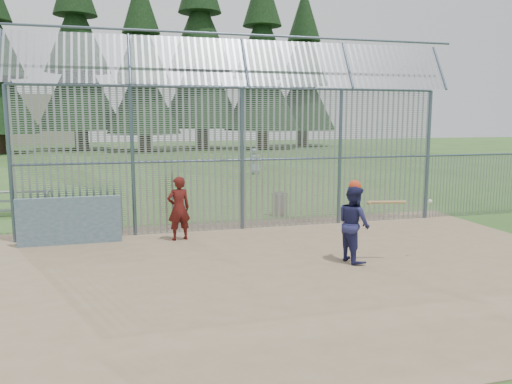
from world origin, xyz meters
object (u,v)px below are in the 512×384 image
object	(u,v)px
dugout_wall	(70,221)
bleacher	(2,202)
batter	(354,224)
onlooker	(179,208)
trash_can	(280,204)

from	to	relation	value
dugout_wall	bleacher	xyz separation A→B (m)	(-2.56, 4.81, -0.21)
dugout_wall	batter	world-z (taller)	batter
bleacher	batter	bearing A→B (deg)	-42.63
onlooker	trash_can	world-z (taller)	onlooker
batter	trash_can	distance (m)	5.52
onlooker	trash_can	xyz separation A→B (m)	(3.56, 2.51, -0.47)
trash_can	batter	bearing A→B (deg)	-90.66
dugout_wall	bleacher	size ratio (longest dim) A/B	0.83
trash_can	dugout_wall	bearing A→B (deg)	-160.24
batter	trash_can	world-z (taller)	batter
batter	dugout_wall	bearing A→B (deg)	55.39
dugout_wall	onlooker	size ratio (longest dim) A/B	1.50
batter	trash_can	size ratio (longest dim) A/B	2.07
onlooker	bleacher	xyz separation A→B (m)	(-5.26, 5.07, -0.44)
onlooker	bleacher	bearing A→B (deg)	-55.74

